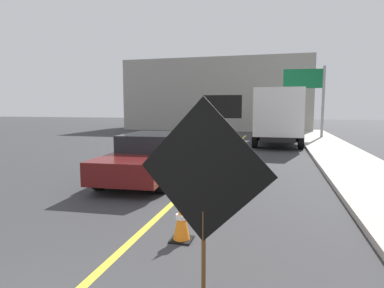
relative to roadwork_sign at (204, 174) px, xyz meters
name	(u,v)px	position (x,y,z in m)	size (l,w,h in m)	color
lane_center_stripe	(179,197)	(-1.50, 3.98, -1.47)	(0.14, 36.00, 0.01)	yellow
roadwork_sign	(204,174)	(0.00, 0.00, 0.00)	(1.60, 0.37, 2.33)	#593819
arrow_board_trailer	(222,149)	(-1.41, 9.90, -0.99)	(1.60, 1.86, 2.70)	orange
box_truck	(278,115)	(0.86, 16.23, 0.28)	(2.68, 6.59, 3.20)	black
pickup_car	(151,155)	(-3.01, 5.98, -0.77)	(2.22, 5.23, 1.38)	#591414
highway_guide_sign	(312,89)	(3.06, 20.41, 1.95)	(2.78, 0.39, 5.00)	gray
far_building_block	(220,96)	(-4.95, 29.84, 1.88)	(17.59, 8.17, 6.71)	gray
traffic_cone_near_sign	(182,220)	(-0.71, 1.53, -1.12)	(0.36, 0.36, 0.72)	black
traffic_cone_mid_lane	(205,184)	(-0.89, 4.19, -1.13)	(0.36, 0.36, 0.69)	black
traffic_cone_far_lane	(216,161)	(-1.19, 7.32, -1.10)	(0.36, 0.36, 0.76)	black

